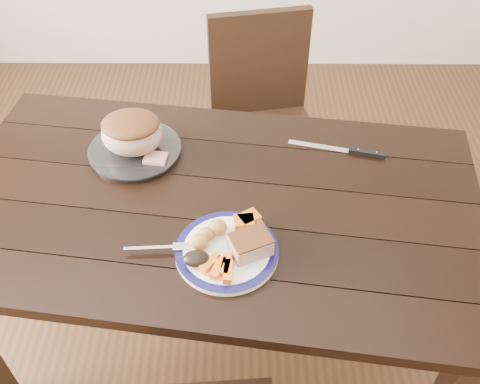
{
  "coord_description": "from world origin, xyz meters",
  "views": [
    {
      "loc": [
        0.09,
        -1.12,
        1.89
      ],
      "look_at": [
        0.08,
        -0.02,
        0.8
      ],
      "focal_mm": 40.0,
      "sensor_mm": 36.0,
      "label": 1
    }
  ],
  "objects_px": {
    "chair_far": "(263,113)",
    "roast_joint": "(132,134)",
    "dining_table": "(214,220)",
    "dinner_plate": "(227,252)",
    "carving_knife": "(355,151)",
    "serving_platter": "(135,151)",
    "fork": "(162,248)",
    "pork_slice": "(250,245)"
  },
  "relations": [
    {
      "from": "dining_table",
      "to": "roast_joint",
      "type": "distance_m",
      "value": 0.38
    },
    {
      "from": "chair_far",
      "to": "pork_slice",
      "type": "height_order",
      "value": "chair_far"
    },
    {
      "from": "dinner_plate",
      "to": "serving_platter",
      "type": "xyz_separation_m",
      "value": [
        -0.31,
        0.42,
        0.0
      ]
    },
    {
      "from": "chair_far",
      "to": "fork",
      "type": "bearing_deg",
      "value": 61.08
    },
    {
      "from": "carving_knife",
      "to": "pork_slice",
      "type": "bearing_deg",
      "value": -115.1
    },
    {
      "from": "pork_slice",
      "to": "fork",
      "type": "bearing_deg",
      "value": 178.15
    },
    {
      "from": "chair_far",
      "to": "dinner_plate",
      "type": "relative_size",
      "value": 3.3
    },
    {
      "from": "roast_joint",
      "to": "serving_platter",
      "type": "bearing_deg",
      "value": 0.0
    },
    {
      "from": "dining_table",
      "to": "serving_platter",
      "type": "bearing_deg",
      "value": 141.6
    },
    {
      "from": "chair_far",
      "to": "dinner_plate",
      "type": "distance_m",
      "value": 0.98
    },
    {
      "from": "pork_slice",
      "to": "dining_table",
      "type": "bearing_deg",
      "value": 116.96
    },
    {
      "from": "dinner_plate",
      "to": "roast_joint",
      "type": "bearing_deg",
      "value": 126.63
    },
    {
      "from": "roast_joint",
      "to": "chair_far",
      "type": "bearing_deg",
      "value": 50.23
    },
    {
      "from": "dining_table",
      "to": "carving_knife",
      "type": "xyz_separation_m",
      "value": [
        0.46,
        0.22,
        0.1
      ]
    },
    {
      "from": "serving_platter",
      "to": "pork_slice",
      "type": "distance_m",
      "value": 0.56
    },
    {
      "from": "chair_far",
      "to": "serving_platter",
      "type": "height_order",
      "value": "chair_far"
    },
    {
      "from": "chair_far",
      "to": "serving_platter",
      "type": "relative_size",
      "value": 3.18
    },
    {
      "from": "dining_table",
      "to": "chair_far",
      "type": "xyz_separation_m",
      "value": [
        0.17,
        0.74,
        -0.13
      ]
    },
    {
      "from": "dining_table",
      "to": "pork_slice",
      "type": "bearing_deg",
      "value": -63.04
    },
    {
      "from": "roast_joint",
      "to": "pork_slice",
      "type": "bearing_deg",
      "value": -48.57
    },
    {
      "from": "serving_platter",
      "to": "carving_knife",
      "type": "height_order",
      "value": "serving_platter"
    },
    {
      "from": "serving_platter",
      "to": "fork",
      "type": "bearing_deg",
      "value": -72.09
    },
    {
      "from": "dining_table",
      "to": "serving_platter",
      "type": "xyz_separation_m",
      "value": [
        -0.26,
        0.21,
        0.1
      ]
    },
    {
      "from": "chair_far",
      "to": "carving_knife",
      "type": "height_order",
      "value": "chair_far"
    },
    {
      "from": "dinner_plate",
      "to": "fork",
      "type": "height_order",
      "value": "fork"
    },
    {
      "from": "dining_table",
      "to": "serving_platter",
      "type": "height_order",
      "value": "serving_platter"
    },
    {
      "from": "pork_slice",
      "to": "carving_knife",
      "type": "relative_size",
      "value": 0.33
    },
    {
      "from": "carving_knife",
      "to": "dinner_plate",
      "type": "bearing_deg",
      "value": -120.14
    },
    {
      "from": "serving_platter",
      "to": "roast_joint",
      "type": "relative_size",
      "value": 1.5
    },
    {
      "from": "fork",
      "to": "roast_joint",
      "type": "relative_size",
      "value": 0.91
    },
    {
      "from": "dinner_plate",
      "to": "serving_platter",
      "type": "height_order",
      "value": "serving_platter"
    },
    {
      "from": "chair_far",
      "to": "carving_knife",
      "type": "bearing_deg",
      "value": 107.46
    },
    {
      "from": "chair_far",
      "to": "roast_joint",
      "type": "height_order",
      "value": "chair_far"
    },
    {
      "from": "serving_platter",
      "to": "pork_slice",
      "type": "xyz_separation_m",
      "value": [
        0.37,
        -0.42,
        0.03
      ]
    },
    {
      "from": "dining_table",
      "to": "carving_knife",
      "type": "relative_size",
      "value": 5.41
    },
    {
      "from": "dining_table",
      "to": "dinner_plate",
      "type": "distance_m",
      "value": 0.23
    },
    {
      "from": "fork",
      "to": "roast_joint",
      "type": "distance_m",
      "value": 0.44
    },
    {
      "from": "fork",
      "to": "carving_knife",
      "type": "distance_m",
      "value": 0.72
    },
    {
      "from": "carving_knife",
      "to": "dining_table",
      "type": "bearing_deg",
      "value": -140.59
    },
    {
      "from": "chair_far",
      "to": "pork_slice",
      "type": "bearing_deg",
      "value": 75.01
    },
    {
      "from": "pork_slice",
      "to": "roast_joint",
      "type": "relative_size",
      "value": 0.53
    },
    {
      "from": "chair_far",
      "to": "dining_table",
      "type": "bearing_deg",
      "value": 65.7
    }
  ]
}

